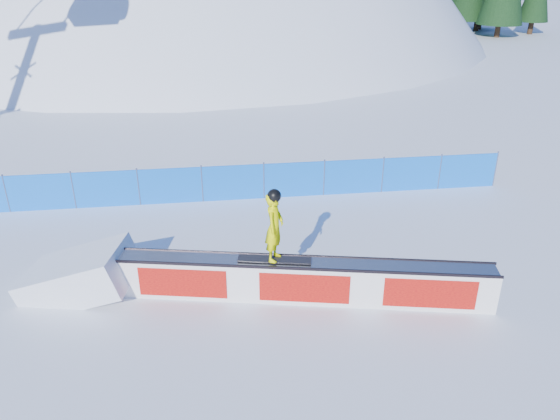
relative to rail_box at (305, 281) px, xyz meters
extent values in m
plane|color=white|center=(-3.32, 1.41, -0.51)|extent=(160.00, 160.00, 0.00)
sphere|color=white|center=(-3.32, 43.41, -18.51)|extent=(64.00, 64.00, 64.00)
cylinder|color=#2F1F13|center=(21.85, 37.45, 0.92)|extent=(0.50, 0.50, 1.40)
cylinder|color=#2F1F13|center=(25.25, 41.66, 0.09)|extent=(0.50, 0.50, 1.40)
cylinder|color=#2F1F13|center=(27.22, 45.22, 0.09)|extent=(0.50, 0.50, 1.40)
cylinder|color=#2F1F13|center=(27.22, 38.77, 0.09)|extent=(0.50, 0.50, 1.40)
cylinder|color=#2F1F13|center=(30.67, 42.97, 0.09)|extent=(0.50, 0.50, 1.40)
cube|color=blue|center=(-3.32, 5.91, 0.09)|extent=(22.00, 0.03, 1.20)
cylinder|color=#3D496E|center=(-8.32, 5.91, 0.14)|extent=(0.05, 0.05, 1.30)
cylinder|color=#3D496E|center=(-6.32, 5.91, 0.14)|extent=(0.05, 0.05, 1.30)
cylinder|color=#3D496E|center=(-4.32, 5.91, 0.14)|extent=(0.05, 0.05, 1.30)
cylinder|color=#3D496E|center=(-2.32, 5.91, 0.14)|extent=(0.05, 0.05, 1.30)
cylinder|color=#3D496E|center=(-0.32, 5.91, 0.14)|extent=(0.05, 0.05, 1.30)
cylinder|color=#3D496E|center=(1.68, 5.91, 0.14)|extent=(0.05, 0.05, 1.30)
cylinder|color=#3D496E|center=(3.68, 5.91, 0.14)|extent=(0.05, 0.05, 1.30)
cylinder|color=#3D496E|center=(5.68, 5.91, 0.14)|extent=(0.05, 0.05, 1.30)
cylinder|color=#3D496E|center=(7.68, 5.91, 0.14)|extent=(0.05, 0.05, 1.30)
cube|color=white|center=(0.00, 0.00, -0.02)|extent=(8.54, 2.33, 0.97)
cube|color=#90929D|center=(0.00, 0.00, 0.48)|extent=(8.46, 2.34, 0.04)
cube|color=black|center=(-0.06, -0.28, 0.49)|extent=(8.43, 1.83, 0.06)
cube|color=black|center=(0.06, 0.28, 0.49)|extent=(8.43, 1.83, 0.06)
cube|color=red|center=(-0.06, -0.27, -0.02)|extent=(8.01, 1.73, 0.73)
cube|color=red|center=(0.06, 0.27, -0.02)|extent=(8.01, 1.73, 0.73)
cube|color=black|center=(-0.68, 0.15, 0.54)|extent=(1.70, 0.64, 0.03)
imported|color=#FDFF00|center=(-0.68, 0.15, 1.37)|extent=(0.60, 0.70, 1.62)
sphere|color=black|center=(-0.68, 0.15, 2.12)|extent=(0.30, 0.30, 0.30)
camera|label=1|loc=(-1.97, -10.48, 6.86)|focal=35.00mm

